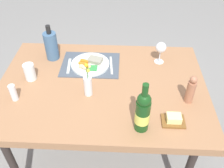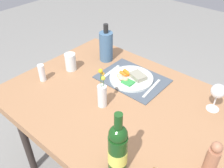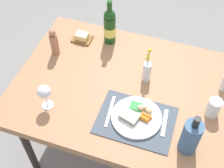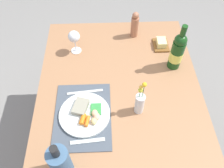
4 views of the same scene
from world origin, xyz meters
name	(u,v)px [view 1 (image 1 of 4)]	position (x,y,z in m)	size (l,w,h in m)	color
ground_plane	(104,151)	(0.00, 0.00, 0.00)	(8.00, 8.00, 0.00)	gray
dining_table	(102,91)	(0.00, 0.00, 0.71)	(1.37, 0.96, 0.77)	#9F6F4A
placemat	(91,65)	(0.10, -0.21, 0.77)	(0.41, 0.31, 0.01)	#464F5A
dinner_plate	(90,64)	(0.10, -0.19, 0.79)	(0.27, 0.27, 0.04)	silver
fork	(111,65)	(-0.05, -0.20, 0.78)	(0.01, 0.21, 0.01)	silver
knife	(69,66)	(0.25, -0.18, 0.78)	(0.02, 0.17, 0.01)	silver
wine_bottle	(143,112)	(-0.24, 0.35, 0.89)	(0.08, 0.08, 0.31)	#174417
flower_vase	(88,84)	(0.08, 0.10, 0.85)	(0.05, 0.05, 0.24)	silver
salt_shaker	(13,93)	(0.52, 0.17, 0.82)	(0.04, 0.04, 0.11)	white
wine_glass	(161,48)	(-0.40, -0.27, 0.89)	(0.08, 0.08, 0.16)	white
pepper_mill	(191,90)	(-0.54, 0.13, 0.86)	(0.05, 0.05, 0.19)	#A96B4E
cooler_bottle	(51,46)	(0.39, -0.28, 0.88)	(0.09, 0.09, 0.27)	#416385
water_tumbler	(30,73)	(0.48, -0.03, 0.82)	(0.07, 0.07, 0.12)	silver
butter_dish	(173,119)	(-0.43, 0.30, 0.79)	(0.13, 0.10, 0.05)	brown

